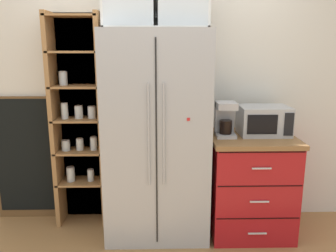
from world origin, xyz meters
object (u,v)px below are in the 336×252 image
at_px(chalkboard_menu, 24,158).
at_px(bottle_clear, 254,125).
at_px(mug_red, 254,132).
at_px(microwave, 264,120).
at_px(mug_sage, 254,132).
at_px(refrigerator, 157,136).
at_px(coffee_maker, 225,119).

bearing_deg(chalkboard_menu, bottle_clear, -9.15).
bearing_deg(mug_red, microwave, 44.19).
distance_m(mug_sage, bottle_clear, 0.06).
bearing_deg(refrigerator, chalkboard_menu, 167.21).
bearing_deg(coffee_maker, mug_red, -14.35).
bearing_deg(microwave, mug_sage, -138.56).
xyz_separation_m(refrigerator, coffee_maker, (0.61, 0.00, 0.15)).
xyz_separation_m(coffee_maker, mug_red, (0.25, -0.06, -0.11)).
distance_m(refrigerator, chalkboard_menu, 1.38).
bearing_deg(mug_sage, coffee_maker, 167.78).
relative_size(coffee_maker, mug_sage, 2.82).
relative_size(microwave, coffee_maker, 1.42).
distance_m(microwave, chalkboard_menu, 2.34).
height_order(bottle_clear, chalkboard_menu, chalkboard_menu).
distance_m(coffee_maker, bottle_clear, 0.26).
bearing_deg(microwave, chalkboard_menu, 173.69).
height_order(microwave, mug_red, microwave).
height_order(mug_red, mug_sage, mug_sage).
relative_size(microwave, mug_red, 3.84).
bearing_deg(microwave, refrigerator, -177.26).
relative_size(mug_red, bottle_clear, 0.45).
relative_size(coffee_maker, chalkboard_menu, 0.25).
distance_m(mug_red, chalkboard_menu, 2.23).
bearing_deg(bottle_clear, coffee_maker, 167.37).
relative_size(refrigerator, mug_red, 16.11).
bearing_deg(microwave, mug_red, -135.81).
xyz_separation_m(refrigerator, mug_red, (0.86, -0.06, 0.04)).
distance_m(refrigerator, mug_red, 0.86).
distance_m(refrigerator, mug_sage, 0.86).
distance_m(microwave, mug_red, 0.17).
distance_m(mug_sage, chalkboard_menu, 2.23).
xyz_separation_m(mug_sage, bottle_clear, (-0.00, -0.00, 0.06)).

